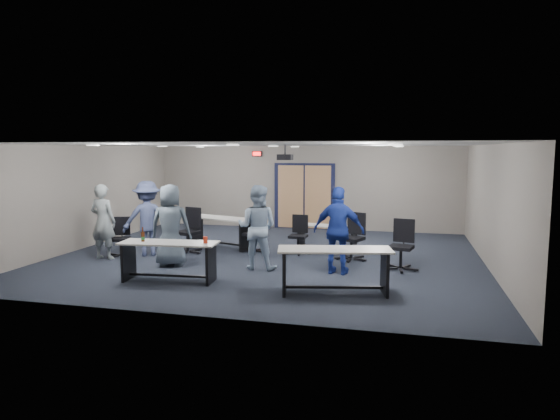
% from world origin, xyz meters
% --- Properties ---
extents(floor, '(10.00, 10.00, 0.00)m').
position_xyz_m(floor, '(0.00, 0.00, 0.00)').
color(floor, black).
rests_on(floor, ground).
extents(back_wall, '(10.00, 0.04, 2.70)m').
position_xyz_m(back_wall, '(0.00, 4.50, 1.35)').
color(back_wall, gray).
rests_on(back_wall, floor).
extents(front_wall, '(10.00, 0.04, 2.70)m').
position_xyz_m(front_wall, '(0.00, -4.50, 1.35)').
color(front_wall, gray).
rests_on(front_wall, floor).
extents(left_wall, '(0.04, 9.00, 2.70)m').
position_xyz_m(left_wall, '(-5.00, 0.00, 1.35)').
color(left_wall, gray).
rests_on(left_wall, floor).
extents(right_wall, '(0.04, 9.00, 2.70)m').
position_xyz_m(right_wall, '(5.00, 0.00, 1.35)').
color(right_wall, gray).
rests_on(right_wall, floor).
extents(ceiling, '(10.00, 9.00, 0.04)m').
position_xyz_m(ceiling, '(0.00, 0.00, 2.70)').
color(ceiling, silver).
rests_on(ceiling, back_wall).
extents(double_door, '(2.00, 0.07, 2.20)m').
position_xyz_m(double_door, '(0.00, 4.46, 1.05)').
color(double_door, black).
rests_on(double_door, back_wall).
extents(exit_sign, '(0.32, 0.07, 0.18)m').
position_xyz_m(exit_sign, '(-1.60, 4.44, 2.45)').
color(exit_sign, black).
rests_on(exit_sign, back_wall).
extents(ceiling_projector, '(0.35, 0.32, 0.37)m').
position_xyz_m(ceiling_projector, '(0.30, 0.50, 2.40)').
color(ceiling_projector, black).
rests_on(ceiling_projector, ceiling).
extents(ceiling_can_lights, '(6.24, 5.74, 0.02)m').
position_xyz_m(ceiling_can_lights, '(0.00, 0.25, 2.67)').
color(ceiling_can_lights, white).
rests_on(ceiling_can_lights, ceiling).
extents(table_front_left, '(1.97, 0.82, 1.07)m').
position_xyz_m(table_front_left, '(-1.29, -2.67, 0.54)').
color(table_front_left, '#B8B5AE').
rests_on(table_front_left, floor).
extents(table_front_right, '(2.13, 1.09, 0.82)m').
position_xyz_m(table_front_right, '(1.99, -2.74, 0.56)').
color(table_front_right, '#B8B5AE').
rests_on(table_front_right, floor).
extents(table_back_left, '(2.06, 1.21, 0.79)m').
position_xyz_m(table_back_left, '(-1.57, 0.87, 0.54)').
color(table_back_left, '#B8B5AE').
rests_on(table_back_left, floor).
extents(table_back_right, '(1.66, 0.76, 0.65)m').
position_xyz_m(table_back_right, '(1.27, 1.11, 0.44)').
color(table_back_right, '#B8B5AE').
rests_on(table_back_right, floor).
extents(chair_back_a, '(0.89, 0.89, 1.14)m').
position_xyz_m(chair_back_a, '(-2.08, -0.09, 0.57)').
color(chair_back_a, black).
rests_on(chair_back_a, floor).
extents(chair_back_b, '(0.77, 0.77, 1.03)m').
position_xyz_m(chair_back_b, '(-0.49, 0.41, 0.51)').
color(chair_back_b, black).
rests_on(chair_back_b, floor).
extents(chair_back_c, '(0.64, 0.64, 0.96)m').
position_xyz_m(chair_back_c, '(0.64, 0.48, 0.48)').
color(chair_back_c, black).
rests_on(chair_back_c, floor).
extents(chair_back_d, '(0.92, 0.92, 1.11)m').
position_xyz_m(chair_back_d, '(2.00, 0.09, 0.56)').
color(chair_back_d, black).
rests_on(chair_back_d, floor).
extents(chair_loose_left, '(0.77, 0.77, 0.96)m').
position_xyz_m(chair_loose_left, '(-3.44, -0.93, 0.48)').
color(chair_loose_left, black).
rests_on(chair_loose_left, floor).
extents(chair_loose_right, '(0.82, 0.82, 1.09)m').
position_xyz_m(chair_loose_right, '(3.14, -0.65, 0.54)').
color(chair_loose_right, black).
rests_on(chair_loose_right, floor).
extents(person_gray, '(0.67, 0.46, 1.78)m').
position_xyz_m(person_gray, '(-3.72, -1.19, 0.89)').
color(person_gray, '#8C9698').
rests_on(person_gray, floor).
extents(person_plaid, '(1.00, 0.75, 1.83)m').
position_xyz_m(person_plaid, '(-1.84, -1.47, 0.92)').
color(person_plaid, '#4B5968').
rests_on(person_plaid, floor).
extents(person_lightblue, '(0.89, 0.70, 1.83)m').
position_xyz_m(person_lightblue, '(0.10, -1.26, 0.92)').
color(person_lightblue, '#9DB5D1').
rests_on(person_lightblue, floor).
extents(person_navy, '(1.12, 0.57, 1.83)m').
position_xyz_m(person_navy, '(1.87, -1.29, 0.92)').
color(person_navy, navy).
rests_on(person_navy, floor).
extents(person_back, '(1.36, 1.17, 1.83)m').
position_xyz_m(person_back, '(-2.89, -0.59, 0.92)').
color(person_back, '#404A74').
rests_on(person_back, floor).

